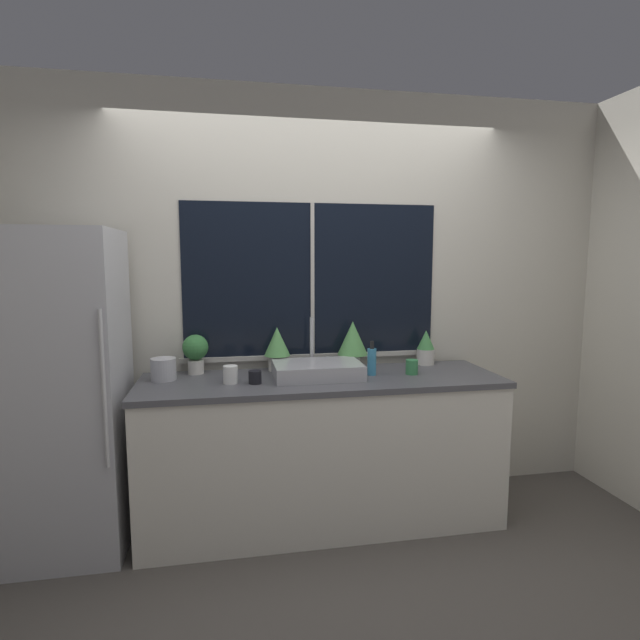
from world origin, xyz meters
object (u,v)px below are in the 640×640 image
potted_plant_center_left (277,346)px  mug_green (412,367)px  mug_black (255,377)px  mug_white (231,375)px  potted_plant_center_right (353,340)px  soap_bottle (372,361)px  potted_plant_far_left (195,351)px  kettle (163,368)px  sink (317,370)px  potted_plant_far_right (426,347)px  refrigerator (61,393)px

potted_plant_center_left → mug_green: bearing=-17.8°
mug_black → mug_white: (-0.14, 0.03, 0.01)m
potted_plant_center_right → soap_bottle: size_ratio=1.45×
potted_plant_center_left → mug_white: (-0.30, -0.28, -0.11)m
potted_plant_center_right → potted_plant_far_left: bearing=180.0°
soap_bottle → mug_black: size_ratio=2.80×
potted_plant_far_left → mug_black: bearing=-42.3°
potted_plant_center_right → mug_black: size_ratio=4.06×
potted_plant_far_left → potted_plant_center_left: 0.51m
kettle → potted_plant_far_left: bearing=37.8°
kettle → sink: bearing=-5.9°
potted_plant_far_left → mug_black: potted_plant_far_left is taller
potted_plant_far_left → kettle: bearing=-142.2°
sink → potted_plant_center_left: sink is taller
potted_plant_far_right → mug_black: 1.21m
potted_plant_center_right → potted_plant_far_right: 0.51m
potted_plant_far_left → sink: bearing=-17.6°
soap_bottle → sink: bearing=179.5°
sink → potted_plant_far_right: sink is taller
sink → mug_black: sink is taller
mug_green → kettle: 1.50m
refrigerator → potted_plant_center_right: refrigerator is taller
potted_plant_center_right → kettle: 1.19m
refrigerator → mug_green: 2.02m
refrigerator → mug_white: bearing=-1.4°
potted_plant_center_right → kettle: size_ratio=2.09×
refrigerator → mug_green: size_ratio=19.61×
mug_green → kettle: size_ratio=0.62×
potted_plant_center_left → mug_black: size_ratio=3.71×
potted_plant_center_right → potted_plant_far_right: (0.51, 0.00, -0.07)m
sink → potted_plant_far_left: size_ratio=2.14×
sink → potted_plant_center_left: bearing=133.6°
refrigerator → mug_black: 1.06m
potted_plant_center_right → mug_white: potted_plant_center_right is taller
refrigerator → sink: size_ratio=3.39×
potted_plant_center_right → kettle: bearing=-173.4°
potted_plant_far_left → potted_plant_center_left: size_ratio=0.88×
sink → potted_plant_far_right: bearing=16.3°
refrigerator → potted_plant_far_right: refrigerator is taller
mug_white → mug_black: bearing=-13.0°
potted_plant_center_left → kettle: potted_plant_center_left is taller
soap_bottle → mug_green: size_ratio=2.32×
kettle → mug_black: bearing=-18.8°
potted_plant_center_left → potted_plant_center_right: (0.50, 0.00, 0.02)m
potted_plant_far_left → kettle: (-0.18, -0.14, -0.07)m
potted_plant_center_left → potted_plant_far_right: potted_plant_center_left is taller
mug_black → mug_white: bearing=167.0°
refrigerator → mug_black: size_ratio=23.68×
potted_plant_far_left → mug_white: 0.37m
potted_plant_far_left → mug_white: (0.21, -0.28, -0.09)m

